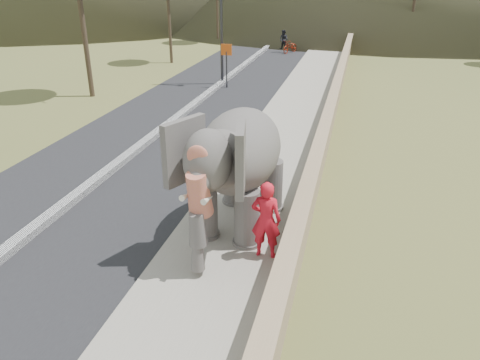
# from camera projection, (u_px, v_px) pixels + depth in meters

# --- Properties ---
(ground) EXTENTS (160.00, 160.00, 0.00)m
(ground) POSITION_uv_depth(u_px,v_px,m) (206.00, 294.00, 9.74)
(ground) COLOR olive
(ground) RESTS_ON ground
(road) EXTENTS (7.00, 120.00, 0.03)m
(road) POSITION_uv_depth(u_px,v_px,m) (166.00, 128.00, 19.66)
(road) COLOR black
(road) RESTS_ON ground
(median) EXTENTS (0.35, 120.00, 0.22)m
(median) POSITION_uv_depth(u_px,v_px,m) (166.00, 126.00, 19.62)
(median) COLOR black
(median) RESTS_ON ground
(walkway) EXTENTS (3.00, 120.00, 0.15)m
(walkway) POSITION_uv_depth(u_px,v_px,m) (284.00, 137.00, 18.52)
(walkway) COLOR #9E9687
(walkway) RESTS_ON ground
(parapet) EXTENTS (0.30, 120.00, 1.10)m
(parapet) POSITION_uv_depth(u_px,v_px,m) (327.00, 128.00, 17.96)
(parapet) COLOR tan
(parapet) RESTS_ON ground
(signboard) EXTENTS (0.60, 0.08, 2.40)m
(signboard) POSITION_uv_depth(u_px,v_px,m) (226.00, 58.00, 25.61)
(signboard) COLOR #2D2D33
(signboard) RESTS_ON ground
(elephant_and_man) EXTENTS (2.62, 4.51, 3.11)m
(elephant_and_man) POSITION_uv_depth(u_px,v_px,m) (241.00, 167.00, 11.56)
(elephant_and_man) COLOR #645F5B
(elephant_and_man) RESTS_ON ground
(motorcyclist) EXTENTS (1.65, 1.99, 1.75)m
(motorcyclist) POSITION_uv_depth(u_px,v_px,m) (288.00, 44.00, 36.70)
(motorcyclist) COLOR maroon
(motorcyclist) RESTS_ON ground
(trees) EXTENTS (48.18, 43.49, 9.04)m
(trees) POSITION_uv_depth(u_px,v_px,m) (369.00, 2.00, 31.89)
(trees) COLOR #473828
(trees) RESTS_ON ground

